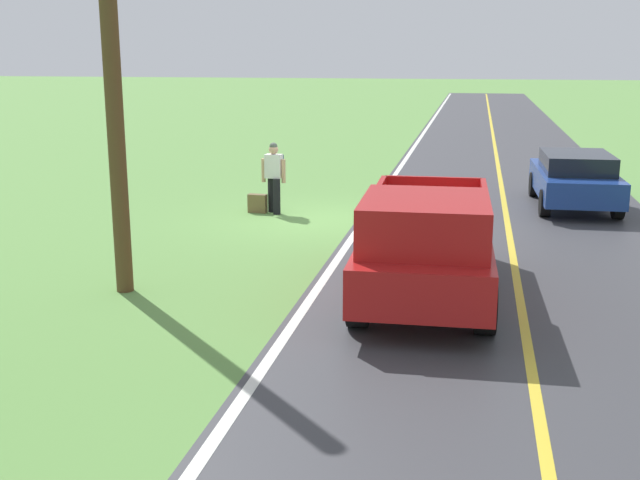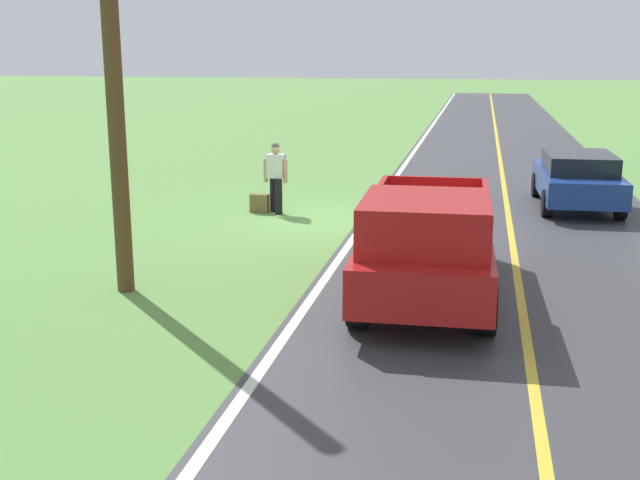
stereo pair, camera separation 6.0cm
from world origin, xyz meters
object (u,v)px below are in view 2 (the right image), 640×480
(sedan_near_oncoming, at_px, (577,178))
(hitchhiker_walking, at_px, (276,174))
(suitcase_carried, at_px, (260,203))
(pickup_truck_passing, at_px, (427,242))
(utility_pole_roadside, at_px, (113,68))

(sedan_near_oncoming, bearing_deg, hitchhiker_walking, 16.73)
(suitcase_carried, distance_m, pickup_truck_passing, 7.79)
(hitchhiker_walking, height_order, pickup_truck_passing, pickup_truck_passing)
(hitchhiker_walking, relative_size, suitcase_carried, 3.80)
(suitcase_carried, relative_size, pickup_truck_passing, 0.08)
(hitchhiker_walking, xyz_separation_m, pickup_truck_passing, (-4.12, 6.33, -0.01))
(sedan_near_oncoming, xyz_separation_m, utility_pole_roadside, (8.17, 9.02, 2.89))
(suitcase_carried, xyz_separation_m, sedan_near_oncoming, (-7.77, -2.25, 0.53))
(suitcase_carried, xyz_separation_m, utility_pole_roadside, (0.41, 6.77, 3.42))
(pickup_truck_passing, bearing_deg, hitchhiker_walking, -56.95)
(hitchhiker_walking, distance_m, pickup_truck_passing, 7.55)
(sedan_near_oncoming, bearing_deg, utility_pole_roadside, 47.81)
(pickup_truck_passing, bearing_deg, sedan_near_oncoming, -110.68)
(hitchhiker_walking, xyz_separation_m, suitcase_carried, (0.43, 0.04, -0.75))
(hitchhiker_walking, bearing_deg, pickup_truck_passing, 123.05)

